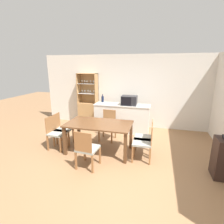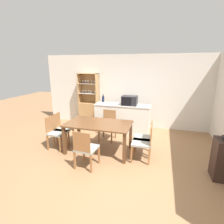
% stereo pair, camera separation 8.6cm
% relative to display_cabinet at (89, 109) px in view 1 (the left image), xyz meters
% --- Properties ---
extents(ground_plane, '(18.00, 18.00, 0.00)m').
position_rel_display_cabinet_xyz_m(ground_plane, '(1.66, -2.42, -0.57)').
color(ground_plane, '#936B47').
extents(wall_back, '(6.80, 0.06, 2.55)m').
position_rel_display_cabinet_xyz_m(wall_back, '(1.66, 0.21, 0.71)').
color(wall_back, silver).
rests_on(wall_back, ground_plane).
extents(kitchen_counter, '(1.83, 0.53, 0.94)m').
position_rel_display_cabinet_xyz_m(kitchen_counter, '(1.39, -0.48, -0.10)').
color(kitchen_counter, silver).
rests_on(kitchen_counter, ground_plane).
extents(display_cabinet, '(0.71, 0.37, 1.90)m').
position_rel_display_cabinet_xyz_m(display_cabinet, '(0.00, 0.00, 0.00)').
color(display_cabinet, tan).
rests_on(display_cabinet, ground_plane).
extents(dining_table, '(1.64, 0.92, 0.77)m').
position_rel_display_cabinet_xyz_m(dining_table, '(1.12, -2.03, 0.10)').
color(dining_table, brown).
rests_on(dining_table, ground_plane).
extents(dining_chair_head_near, '(0.46, 0.46, 0.88)m').
position_rel_display_cabinet_xyz_m(dining_chair_head_near, '(1.12, -2.82, -0.11)').
color(dining_chair_head_near, '#999E93').
rests_on(dining_chair_head_near, ground_plane).
extents(dining_chair_side_right_near, '(0.45, 0.45, 0.88)m').
position_rel_display_cabinet_xyz_m(dining_chair_side_right_near, '(2.28, -2.16, -0.11)').
color(dining_chair_side_right_near, '#999E93').
rests_on(dining_chair_side_right_near, ground_plane).
extents(dining_chair_side_left_near, '(0.46, 0.46, 0.88)m').
position_rel_display_cabinet_xyz_m(dining_chair_side_left_near, '(-0.03, -2.16, -0.11)').
color(dining_chair_side_left_near, '#999E93').
rests_on(dining_chair_side_left_near, ground_plane).
extents(dining_chair_head_far, '(0.44, 0.44, 0.88)m').
position_rel_display_cabinet_xyz_m(dining_chair_head_far, '(1.12, -1.24, -0.11)').
color(dining_chair_head_far, '#999E93').
rests_on(dining_chair_head_far, ground_plane).
extents(dining_chair_side_left_far, '(0.44, 0.44, 0.88)m').
position_rel_display_cabinet_xyz_m(dining_chair_side_left_far, '(-0.03, -1.89, -0.11)').
color(dining_chair_side_left_far, '#999E93').
rests_on(dining_chair_side_left_far, ground_plane).
extents(dining_chair_side_right_far, '(0.44, 0.44, 0.88)m').
position_rel_display_cabinet_xyz_m(dining_chair_side_right_far, '(2.28, -1.89, -0.11)').
color(dining_chair_side_right_far, '#999E93').
rests_on(dining_chair_side_right_far, ground_plane).
extents(microwave, '(0.49, 0.36, 0.30)m').
position_rel_display_cabinet_xyz_m(microwave, '(1.63, -0.51, 0.52)').
color(microwave, '#232328').
rests_on(microwave, kitchen_counter).
extents(wine_bottle, '(0.08, 0.08, 0.27)m').
position_rel_display_cabinet_xyz_m(wine_bottle, '(0.66, -0.29, 0.48)').
color(wine_bottle, '#141E38').
rests_on(wine_bottle, kitchen_counter).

